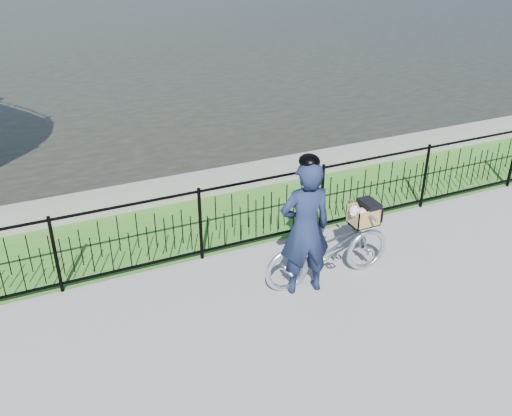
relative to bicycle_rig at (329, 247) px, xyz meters
name	(u,v)px	position (x,y,z in m)	size (l,w,h in m)	color
ground	(314,302)	(-0.43, -0.40, -0.51)	(120.00, 120.00, 0.00)	gray
grass_strip	(239,215)	(-0.43, 2.20, -0.50)	(60.00, 2.00, 0.01)	#387123
quay_wall	(217,181)	(-0.43, 3.20, -0.31)	(60.00, 0.30, 0.40)	gray
fence	(264,211)	(-0.43, 1.20, 0.07)	(14.00, 0.06, 1.15)	black
bicycle_rig	(329,247)	(0.00, 0.00, 0.00)	(1.89, 0.66, 1.10)	silver
cyclist	(305,227)	(-0.43, -0.08, 0.46)	(0.74, 0.54, 1.96)	#161F3D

